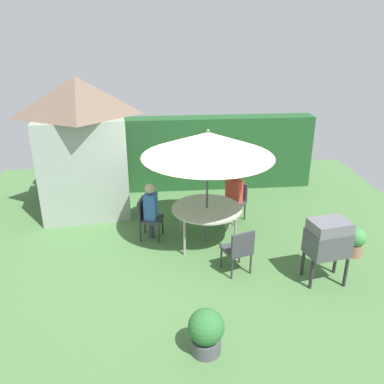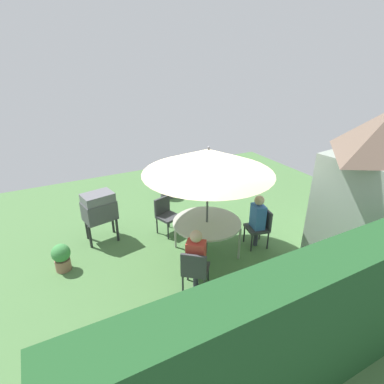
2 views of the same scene
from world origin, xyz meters
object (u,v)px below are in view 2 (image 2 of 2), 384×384
object	(u,v)px
chair_near_shed	(195,269)
chair_toward_hedge	(166,213)
person_in_blue	(258,215)
patio_umbrella	(208,161)
chair_far_side	(260,225)
potted_plant_by_grill	(62,257)
garden_shed	(377,190)
person_in_red	(196,254)
bbq_grill	(99,208)
potted_plant_by_shed	(167,186)
patio_table	(207,224)

from	to	relation	value
chair_near_shed	chair_toward_hedge	xyz separation A→B (m)	(-0.38, -2.20, 0.00)
chair_near_shed	person_in_blue	world-z (taller)	person_in_blue
patio_umbrella	chair_far_side	world-z (taller)	patio_umbrella
chair_far_side	potted_plant_by_grill	xyz separation A→B (m)	(4.13, -1.14, -0.20)
garden_shed	potted_plant_by_grill	world-z (taller)	garden_shed
garden_shed	person_in_red	size ratio (longest dim) A/B	2.59
patio_umbrella	chair_toward_hedge	xyz separation A→B (m)	(0.43, -1.24, -1.62)
garden_shed	person_in_red	bearing A→B (deg)	-14.33
patio_umbrella	person_in_blue	bearing A→B (deg)	167.12
patio_umbrella	person_in_red	xyz separation A→B (m)	(0.75, 0.90, -1.36)
potted_plant_by_grill	person_in_red	world-z (taller)	person_in_red
potted_plant_by_grill	person_in_red	size ratio (longest dim) A/B	0.47
patio_umbrella	person_in_blue	distance (m)	1.81
potted_plant_by_grill	person_in_red	xyz separation A→B (m)	(-2.13, 1.75, 0.47)
garden_shed	chair_far_side	size ratio (longest dim) A/B	3.62
bbq_grill	chair_near_shed	xyz separation A→B (m)	(-1.11, 2.58, -0.33)
bbq_grill	chair_near_shed	distance (m)	2.83
chair_toward_hedge	potted_plant_by_shed	xyz separation A→B (m)	(-0.85, -1.89, -0.16)
potted_plant_by_grill	person_in_blue	world-z (taller)	person_in_blue
chair_far_side	chair_toward_hedge	distance (m)	2.26
potted_plant_by_grill	potted_plant_by_shed	bearing A→B (deg)	-145.47
potted_plant_by_shed	person_in_blue	distance (m)	3.50
patio_umbrella	bbq_grill	xyz separation A→B (m)	(1.91, -1.62, -1.30)
chair_toward_hedge	potted_plant_by_grill	xyz separation A→B (m)	(2.46, 0.39, -0.20)
garden_shed	patio_umbrella	xyz separation A→B (m)	(2.72, -1.78, 0.48)
bbq_grill	chair_near_shed	world-z (taller)	bbq_grill
patio_umbrella	chair_near_shed	bearing A→B (deg)	50.18
bbq_grill	person_in_red	distance (m)	2.77
patio_table	bbq_grill	distance (m)	2.50
chair_near_shed	potted_plant_by_shed	world-z (taller)	chair_near_shed
patio_table	bbq_grill	bearing A→B (deg)	-40.22
chair_far_side	potted_plant_by_grill	bearing A→B (deg)	-15.41
patio_table	patio_umbrella	size ratio (longest dim) A/B	0.55
patio_table	person_in_red	bearing A→B (deg)	50.18
garden_shed	person_in_red	distance (m)	3.68
chair_far_side	person_in_red	bearing A→B (deg)	17.17
patio_umbrella	person_in_blue	xyz separation A→B (m)	(-1.16, 0.26, -1.36)
potted_plant_by_grill	garden_shed	bearing A→B (deg)	154.77
patio_umbrella	potted_plant_by_shed	size ratio (longest dim) A/B	3.78
garden_shed	patio_umbrella	distance (m)	3.28
chair_toward_hedge	person_in_red	world-z (taller)	person_in_red
patio_table	person_in_red	world-z (taller)	person_in_red
chair_toward_hedge	bbq_grill	bearing A→B (deg)	-14.25
bbq_grill	person_in_red	world-z (taller)	person_in_red
garden_shed	potted_plant_by_shed	distance (m)	5.58
patio_umbrella	chair_toward_hedge	size ratio (longest dim) A/B	2.92
garden_shed	chair_toward_hedge	distance (m)	4.51
person_in_blue	chair_toward_hedge	bearing A→B (deg)	-43.45
potted_plant_by_shed	patio_table	bearing A→B (deg)	82.39
person_in_red	person_in_blue	world-z (taller)	same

